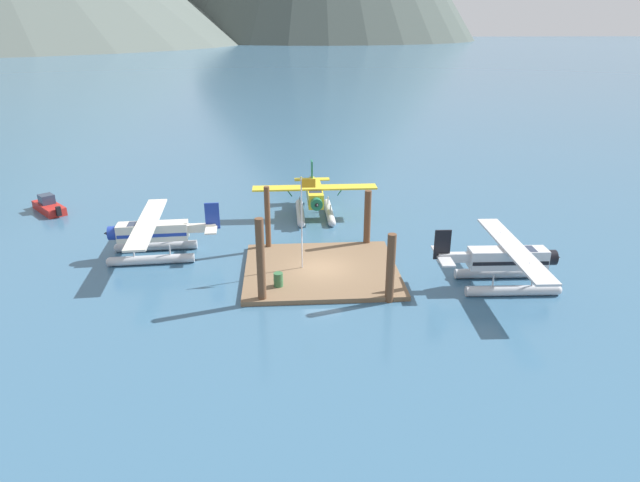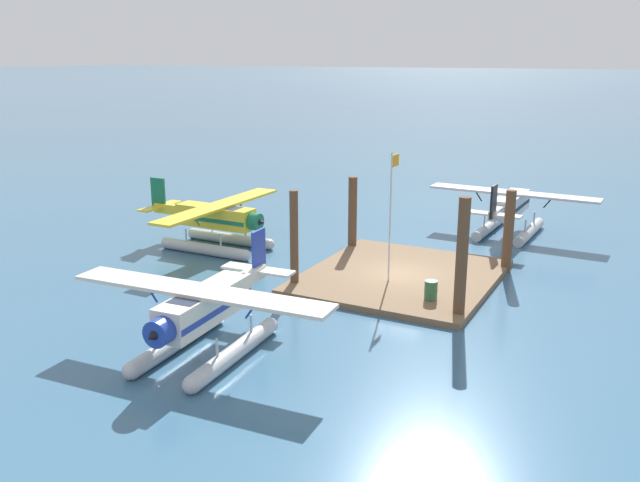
{
  "view_description": "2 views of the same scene",
  "coord_description": "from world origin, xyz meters",
  "px_view_note": "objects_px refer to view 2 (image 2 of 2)",
  "views": [
    {
      "loc": [
        -2.36,
        -33.38,
        15.57
      ],
      "look_at": [
        0.02,
        1.47,
        1.65
      ],
      "focal_mm": 31.03,
      "sensor_mm": 36.0,
      "label": 1
    },
    {
      "loc": [
        -30.05,
        -11.06,
        10.83
      ],
      "look_at": [
        -0.82,
        4.15,
        1.67
      ],
      "focal_mm": 37.45,
      "sensor_mm": 36.0,
      "label": 2
    }
  ],
  "objects_px": {
    "flagpole": "(391,202)",
    "fuel_drum": "(431,290)",
    "seaplane_yellow_bow_centre": "(216,223)",
    "seaplane_cream_port_fwd": "(205,315)",
    "seaplane_silver_stbd_aft": "(510,210)"
  },
  "relations": [
    {
      "from": "flagpole",
      "to": "fuel_drum",
      "type": "height_order",
      "value": "flagpole"
    },
    {
      "from": "fuel_drum",
      "to": "seaplane_yellow_bow_centre",
      "type": "bearing_deg",
      "value": 77.56
    },
    {
      "from": "flagpole",
      "to": "seaplane_yellow_bow_centre",
      "type": "distance_m",
      "value": 11.64
    },
    {
      "from": "flagpole",
      "to": "seaplane_cream_port_fwd",
      "type": "xyz_separation_m",
      "value": [
        -10.45,
        3.2,
        -2.6
      ]
    },
    {
      "from": "flagpole",
      "to": "seaplane_cream_port_fwd",
      "type": "height_order",
      "value": "flagpole"
    },
    {
      "from": "fuel_drum",
      "to": "seaplane_cream_port_fwd",
      "type": "distance_m",
      "value": 10.57
    },
    {
      "from": "flagpole",
      "to": "seaplane_silver_stbd_aft",
      "type": "height_order",
      "value": "flagpole"
    },
    {
      "from": "seaplane_yellow_bow_centre",
      "to": "seaplane_silver_stbd_aft",
      "type": "relative_size",
      "value": 1.0
    },
    {
      "from": "seaplane_yellow_bow_centre",
      "to": "seaplane_silver_stbd_aft",
      "type": "xyz_separation_m",
      "value": [
        11.16,
        -14.32,
        0.0
      ]
    },
    {
      "from": "flagpole",
      "to": "fuel_drum",
      "type": "bearing_deg",
      "value": -122.54
    },
    {
      "from": "seaplane_silver_stbd_aft",
      "to": "seaplane_cream_port_fwd",
      "type": "bearing_deg",
      "value": 164.77
    },
    {
      "from": "flagpole",
      "to": "fuel_drum",
      "type": "distance_m",
      "value": 4.66
    },
    {
      "from": "fuel_drum",
      "to": "seaplane_silver_stbd_aft",
      "type": "distance_m",
      "value": 14.27
    },
    {
      "from": "seaplane_cream_port_fwd",
      "to": "seaplane_yellow_bow_centre",
      "type": "bearing_deg",
      "value": 34.3
    },
    {
      "from": "fuel_drum",
      "to": "seaplane_cream_port_fwd",
      "type": "height_order",
      "value": "seaplane_cream_port_fwd"
    }
  ]
}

